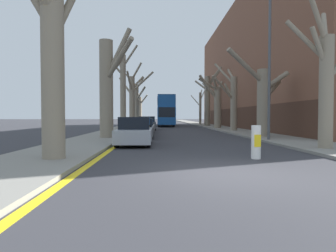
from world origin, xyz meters
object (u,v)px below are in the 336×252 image
street_tree_right_2 (232,100)px  street_tree_right_3 (216,103)px  street_tree_left_1 (108,85)px  street_tree_left_4 (136,102)px  street_tree_right_0 (326,80)px  parked_car_1 (141,129)px  traffic_bollard (256,142)px  parked_car_3 (147,124)px  street_tree_left_3 (133,98)px  street_tree_right_1 (264,99)px  lamp_post (268,56)px  street_tree_left_0 (51,44)px  parked_car_2 (144,127)px  street_tree_left_5 (140,108)px  double_decker_bus (166,110)px  street_tree_right_4 (208,98)px  street_tree_right_5 (200,107)px  parked_car_0 (135,132)px  street_tree_left_2 (123,90)px

street_tree_right_2 → street_tree_right_3: street_tree_right_2 is taller
street_tree_left_1 → street_tree_left_4: bearing=90.5°
street_tree_right_0 → parked_car_1: 11.98m
street_tree_right_3 → traffic_bollard: bearing=-97.9°
street_tree_right_0 → parked_car_3: street_tree_right_0 is taller
street_tree_left_3 → parked_car_1: (2.12, -18.02, -3.27)m
street_tree_left_1 → street_tree_left_4: size_ratio=0.85×
street_tree_right_0 → parked_car_1: street_tree_right_0 is taller
street_tree_right_1 → lamp_post: size_ratio=0.64×
lamp_post → street_tree_left_1: bearing=168.2°
street_tree_left_0 → parked_car_2: street_tree_left_0 is taller
street_tree_left_0 → street_tree_left_5: 48.09m
street_tree_left_5 → double_decker_bus: (4.71, -12.21, -0.51)m
double_decker_bus → street_tree_right_4: bearing=-19.5°
parked_car_1 → traffic_bollard: (4.66, -10.47, -0.04)m
street_tree_right_5 → parked_car_0: street_tree_right_5 is taller
street_tree_right_3 → parked_car_2: street_tree_right_3 is taller
street_tree_left_5 → parked_car_3: size_ratio=1.48×
street_tree_left_2 → parked_car_3: size_ratio=1.88×
traffic_bollard → street_tree_right_0: bearing=31.6°
street_tree_right_1 → street_tree_right_0: bearing=-89.7°
street_tree_right_3 → street_tree_right_5: size_ratio=1.03×
street_tree_left_1 → lamp_post: 10.08m
street_tree_left_2 → lamp_post: lamp_post is taller
parked_car_1 → street_tree_left_4: bearing=94.9°
street_tree_right_5 → street_tree_right_0: bearing=-89.9°
lamp_post → street_tree_right_2: bearing=86.3°
street_tree_left_0 → street_tree_right_0: 11.10m
street_tree_left_0 → parked_car_1: bearing=78.5°
street_tree_left_4 → street_tree_right_0: 36.79m
street_tree_right_4 → parked_car_3: bearing=-127.5°
street_tree_left_0 → street_tree_right_4: (10.70, 33.70, 0.27)m
street_tree_left_4 → street_tree_left_5: bearing=90.3°
street_tree_left_5 → street_tree_right_0: size_ratio=1.00×
street_tree_left_1 → street_tree_right_2: street_tree_left_1 is taller
parked_car_1 → lamp_post: lamp_post is taller
street_tree_left_3 → street_tree_left_0: bearing=-90.2°
double_decker_bus → parked_car_1: double_decker_bus is taller
street_tree_right_3 → street_tree_right_4: (0.27, 7.73, 0.98)m
street_tree_left_0 → street_tree_left_2: (0.09, 18.76, 0.13)m
street_tree_right_1 → street_tree_left_3: bearing=119.6°
lamp_post → street_tree_right_5: bearing=88.8°
street_tree_left_4 → parked_car_1: street_tree_left_4 is taller
street_tree_left_4 → parked_car_3: bearing=-81.4°
street_tree_left_5 → street_tree_right_2: (10.82, -28.92, 0.07)m
street_tree_left_1 → traffic_bollard: street_tree_left_1 is taller
parked_car_0 → parked_car_3: parked_car_3 is taller
street_tree_left_1 → street_tree_right_5: 33.46m
street_tree_left_1 → double_decker_bus: (4.39, 26.15, -1.03)m
street_tree_right_4 → street_tree_right_5: bearing=90.4°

